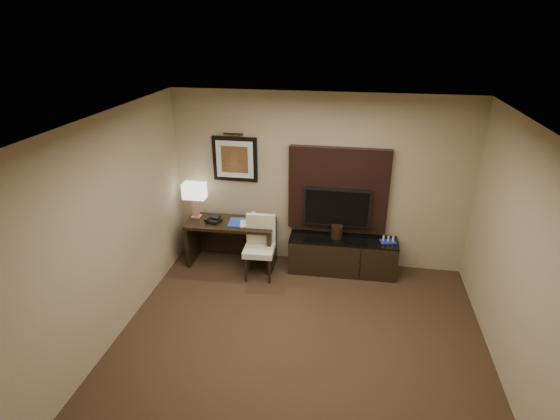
% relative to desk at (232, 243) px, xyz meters
% --- Properties ---
extents(floor, '(4.50, 5.00, 0.01)m').
position_rel_desk_xyz_m(floor, '(1.32, -2.15, -0.37)').
color(floor, '#342317').
rests_on(floor, ground).
extents(ceiling, '(4.50, 5.00, 0.01)m').
position_rel_desk_xyz_m(ceiling, '(1.32, -2.15, 2.33)').
color(ceiling, silver).
rests_on(ceiling, wall_back).
extents(wall_back, '(4.50, 0.01, 2.70)m').
position_rel_desk_xyz_m(wall_back, '(1.32, 0.35, 0.98)').
color(wall_back, tan).
rests_on(wall_back, floor).
extents(wall_left, '(0.01, 5.00, 2.70)m').
position_rel_desk_xyz_m(wall_left, '(-0.93, -2.15, 0.98)').
color(wall_left, tan).
rests_on(wall_left, floor).
extents(wall_right, '(0.01, 5.00, 2.70)m').
position_rel_desk_xyz_m(wall_right, '(3.57, -2.15, 0.98)').
color(wall_right, tan).
rests_on(wall_right, floor).
extents(desk, '(1.38, 0.63, 0.73)m').
position_rel_desk_xyz_m(desk, '(0.00, 0.00, 0.00)').
color(desk, black).
rests_on(desk, floor).
extents(credenza, '(1.64, 0.49, 0.56)m').
position_rel_desk_xyz_m(credenza, '(1.75, 0.05, -0.08)').
color(credenza, black).
rests_on(credenza, floor).
extents(tv_wall_panel, '(1.50, 0.12, 1.30)m').
position_rel_desk_xyz_m(tv_wall_panel, '(1.62, 0.29, 0.90)').
color(tv_wall_panel, black).
rests_on(tv_wall_panel, wall_back).
extents(tv, '(1.00, 0.08, 0.60)m').
position_rel_desk_xyz_m(tv, '(1.62, 0.19, 0.65)').
color(tv, black).
rests_on(tv, tv_wall_panel).
extents(artwork, '(0.70, 0.04, 0.70)m').
position_rel_desk_xyz_m(artwork, '(0.02, 0.33, 1.28)').
color(artwork, black).
rests_on(artwork, wall_back).
extents(picture_light, '(0.04, 0.04, 0.30)m').
position_rel_desk_xyz_m(picture_light, '(0.02, 0.29, 1.68)').
color(picture_light, '#3D2B13').
rests_on(picture_light, wall_back).
extents(desk_chair, '(0.47, 0.53, 0.93)m').
position_rel_desk_xyz_m(desk_chair, '(0.52, -0.31, 0.10)').
color(desk_chair, beige).
rests_on(desk_chair, floor).
extents(table_lamp, '(0.37, 0.25, 0.57)m').
position_rel_desk_xyz_m(table_lamp, '(-0.59, 0.10, 0.65)').
color(table_lamp, tan).
rests_on(table_lamp, desk).
extents(desk_phone, '(0.25, 0.24, 0.10)m').
position_rel_desk_xyz_m(desk_phone, '(-0.26, -0.05, 0.42)').
color(desk_phone, black).
rests_on(desk_phone, desk).
extents(blue_folder, '(0.28, 0.35, 0.02)m').
position_rel_desk_xyz_m(blue_folder, '(0.11, -0.02, 0.38)').
color(blue_folder, '#193FA3').
rests_on(blue_folder, desk).
extents(book, '(0.18, 0.06, 0.25)m').
position_rel_desk_xyz_m(book, '(0.17, -0.07, 0.49)').
color(book, beige).
rests_on(book, desk).
extents(water_bottle, '(0.07, 0.07, 0.18)m').
position_rel_desk_xyz_m(water_bottle, '(0.36, 0.02, 0.46)').
color(water_bottle, silver).
rests_on(water_bottle, desk).
extents(ice_bucket, '(0.19, 0.19, 0.20)m').
position_rel_desk_xyz_m(ice_bucket, '(1.64, 0.08, 0.30)').
color(ice_bucket, black).
rests_on(ice_bucket, credenza).
extents(minibar_tray, '(0.25, 0.17, 0.08)m').
position_rel_desk_xyz_m(minibar_tray, '(2.41, 0.06, 0.24)').
color(minibar_tray, '#1A2DA9').
rests_on(minibar_tray, credenza).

